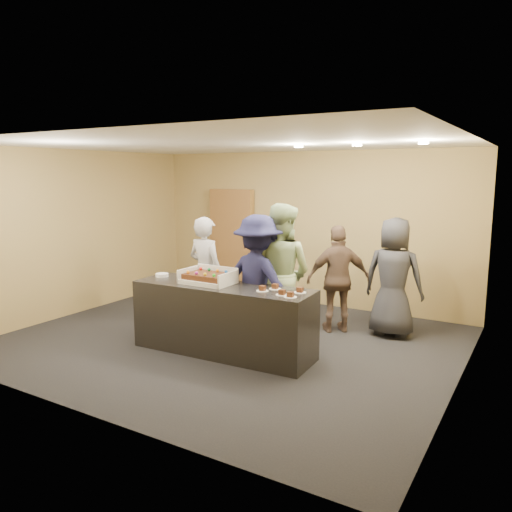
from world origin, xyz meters
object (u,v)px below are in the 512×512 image
(plate_stack, at_px, (162,275))
(person_server_grey, at_px, (206,273))
(cake_box, at_px, (209,280))
(person_sage_man, at_px, (280,274))
(person_brown_extra, at_px, (338,279))
(person_navy_man, at_px, (259,282))
(sheet_cake, at_px, (208,276))
(serving_counter, at_px, (223,319))
(person_dark_suit, at_px, (394,277))
(storage_cabinet, at_px, (232,242))

(plate_stack, bearing_deg, person_server_grey, 75.76)
(cake_box, height_order, person_sage_man, person_sage_man)
(plate_stack, xyz_separation_m, person_brown_extra, (1.98, 1.59, -0.13))
(cake_box, xyz_separation_m, person_server_grey, (-0.61, 0.76, -0.10))
(cake_box, height_order, person_navy_man, person_navy_man)
(sheet_cake, bearing_deg, person_brown_extra, 53.72)
(serving_counter, relative_size, plate_stack, 13.57)
(person_sage_man, bearing_deg, person_brown_extra, -119.87)
(cake_box, distance_m, person_dark_suit, 2.64)
(storage_cabinet, distance_m, plate_stack, 2.88)
(plate_stack, relative_size, person_navy_man, 0.10)
(serving_counter, height_order, person_navy_man, person_navy_man)
(serving_counter, height_order, cake_box, cake_box)
(serving_counter, xyz_separation_m, sheet_cake, (-0.24, -0.00, 0.55))
(sheet_cake, distance_m, plate_stack, 0.81)
(sheet_cake, relative_size, plate_stack, 3.21)
(storage_cabinet, xyz_separation_m, cake_box, (1.49, -2.80, -0.06))
(serving_counter, relative_size, cake_box, 3.60)
(cake_box, relative_size, person_server_grey, 0.40)
(cake_box, bearing_deg, sheet_cake, -90.90)
(serving_counter, relative_size, person_server_grey, 1.42)
(serving_counter, bearing_deg, sheet_cake, 177.36)
(person_server_grey, xyz_separation_m, person_navy_man, (1.11, -0.33, 0.05))
(serving_counter, distance_m, sheet_cake, 0.60)
(person_server_grey, relative_size, person_navy_man, 0.94)
(person_navy_man, height_order, person_dark_suit, person_navy_man)
(storage_cabinet, relative_size, sheet_cake, 3.55)
(serving_counter, height_order, person_brown_extra, person_brown_extra)
(person_dark_suit, bearing_deg, storage_cabinet, -16.87)
(storage_cabinet, height_order, cake_box, storage_cabinet)
(person_server_grey, height_order, person_navy_man, person_navy_man)
(serving_counter, xyz_separation_m, person_dark_suit, (1.69, 1.83, 0.41))
(serving_counter, height_order, person_server_grey, person_server_grey)
(person_server_grey, bearing_deg, person_navy_man, 170.28)
(cake_box, relative_size, person_brown_extra, 0.42)
(storage_cabinet, xyz_separation_m, plate_stack, (0.68, -2.80, -0.09))
(sheet_cake, height_order, person_server_grey, person_server_grey)
(sheet_cake, bearing_deg, person_server_grey, 127.96)
(plate_stack, xyz_separation_m, person_server_grey, (0.19, 0.76, -0.08))
(sheet_cake, distance_m, person_sage_man, 1.00)
(person_sage_man, bearing_deg, sheet_cake, 48.45)
(cake_box, distance_m, sheet_cake, 0.06)
(storage_cabinet, height_order, person_navy_man, storage_cabinet)
(cake_box, xyz_separation_m, person_dark_suit, (1.93, 1.80, -0.09))
(plate_stack, relative_size, person_brown_extra, 0.11)
(serving_counter, bearing_deg, person_sage_man, 56.98)
(sheet_cake, xyz_separation_m, person_sage_man, (0.67, 0.74, -0.03))
(storage_cabinet, distance_m, person_server_grey, 2.23)
(plate_stack, relative_size, person_server_grey, 0.10)
(person_dark_suit, bearing_deg, person_navy_man, 43.48)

